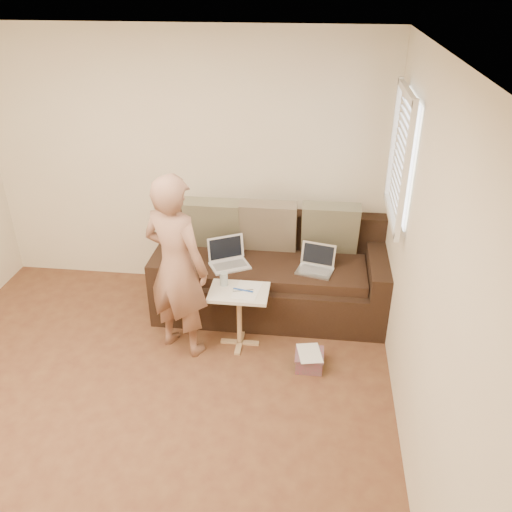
# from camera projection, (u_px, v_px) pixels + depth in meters

# --- Properties ---
(floor) EXTENTS (4.50, 4.50, 0.00)m
(floor) POSITION_uv_depth(u_px,v_px,m) (126.00, 432.00, 3.92)
(floor) COLOR #542D1F
(floor) RESTS_ON ground
(ceiling) EXTENTS (4.50, 4.50, 0.00)m
(ceiling) POSITION_uv_depth(u_px,v_px,m) (65.00, 62.00, 2.68)
(ceiling) COLOR white
(ceiling) RESTS_ON wall_back
(wall_back) EXTENTS (4.00, 0.00, 4.00)m
(wall_back) POSITION_uv_depth(u_px,v_px,m) (186.00, 165.00, 5.26)
(wall_back) COLOR beige
(wall_back) RESTS_ON ground
(wall_right) EXTENTS (0.00, 4.50, 4.50)m
(wall_right) POSITION_uv_depth(u_px,v_px,m) (432.00, 304.00, 3.09)
(wall_right) COLOR beige
(wall_right) RESTS_ON ground
(window_blinds) EXTENTS (0.12, 0.88, 1.08)m
(window_blinds) POSITION_uv_depth(u_px,v_px,m) (401.00, 157.00, 4.21)
(window_blinds) COLOR white
(window_blinds) RESTS_ON wall_right
(sofa) EXTENTS (2.20, 0.95, 0.85)m
(sofa) POSITION_uv_depth(u_px,v_px,m) (271.00, 270.00, 5.17)
(sofa) COLOR black
(sofa) RESTS_ON ground
(pillow_left) EXTENTS (0.55, 0.29, 0.57)m
(pillow_left) POSITION_uv_depth(u_px,v_px,m) (213.00, 224.00, 5.25)
(pillow_left) COLOR #6A654E
(pillow_left) RESTS_ON sofa
(pillow_mid) EXTENTS (0.55, 0.27, 0.57)m
(pillow_mid) POSITION_uv_depth(u_px,v_px,m) (268.00, 227.00, 5.19)
(pillow_mid) COLOR #6B604C
(pillow_mid) RESTS_ON sofa
(pillow_right) EXTENTS (0.55, 0.28, 0.57)m
(pillow_right) POSITION_uv_depth(u_px,v_px,m) (330.00, 228.00, 5.15)
(pillow_right) COLOR #6A654E
(pillow_right) RESTS_ON sofa
(laptop_silver) EXTENTS (0.37, 0.31, 0.22)m
(laptop_silver) POSITION_uv_depth(u_px,v_px,m) (314.00, 272.00, 4.95)
(laptop_silver) COLOR #B7BABC
(laptop_silver) RESTS_ON sofa
(laptop_white) EXTENTS (0.44, 0.40, 0.26)m
(laptop_white) POSITION_uv_depth(u_px,v_px,m) (230.00, 267.00, 5.04)
(laptop_white) COLOR white
(laptop_white) RESTS_ON sofa
(person) EXTENTS (0.71, 0.61, 1.65)m
(person) POSITION_uv_depth(u_px,v_px,m) (177.00, 267.00, 4.42)
(person) COLOR #8C5A4C
(person) RESTS_ON ground
(side_table) EXTENTS (0.51, 0.36, 0.56)m
(side_table) POSITION_uv_depth(u_px,v_px,m) (239.00, 318.00, 4.72)
(side_table) COLOR silver
(side_table) RESTS_ON ground
(drinking_glass) EXTENTS (0.07, 0.07, 0.12)m
(drinking_glass) POSITION_uv_depth(u_px,v_px,m) (224.00, 279.00, 4.64)
(drinking_glass) COLOR silver
(drinking_glass) RESTS_ON side_table
(scissors) EXTENTS (0.20, 0.14, 0.02)m
(scissors) POSITION_uv_depth(u_px,v_px,m) (243.00, 290.00, 4.57)
(scissors) COLOR silver
(scissors) RESTS_ON side_table
(paper_on_table) EXTENTS (0.25, 0.33, 0.00)m
(paper_on_table) POSITION_uv_depth(u_px,v_px,m) (247.00, 290.00, 4.58)
(paper_on_table) COLOR white
(paper_on_table) RESTS_ON side_table
(striped_box) EXTENTS (0.24, 0.24, 0.15)m
(striped_box) POSITION_uv_depth(u_px,v_px,m) (309.00, 360.00, 4.52)
(striped_box) COLOR #C91E52
(striped_box) RESTS_ON ground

